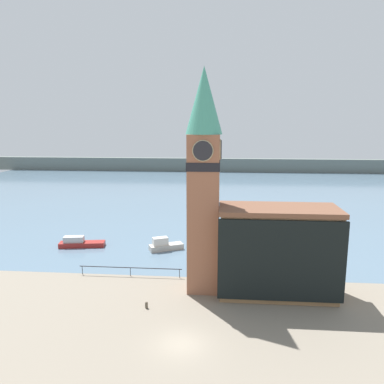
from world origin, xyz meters
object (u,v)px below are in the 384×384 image
Objects in this scene: pier_building at (277,251)px; boat_near at (164,245)px; clock_tower at (204,176)px; mooring_bollard_near at (146,305)px; boat_far at (80,243)px.

boat_near is at bearing 137.46° from pier_building.
clock_tower is 35.68× the size of mooring_bollard_near.
pier_building is 14.67m from mooring_bollard_near.
mooring_bollard_near is at bearing -161.91° from pier_building.
boat_far reaches higher than mooring_bollard_near.
clock_tower reaches higher than boat_far.
boat_far is 22.49m from mooring_bollard_near.
clock_tower is 4.66× the size of boat_near.
mooring_bollard_near is (-13.29, -4.34, -4.45)m from pier_building.
pier_building is at bearing -4.20° from clock_tower.
boat_near is at bearing 93.06° from mooring_bollard_near.
pier_building is at bearing -67.88° from boat_near.
mooring_bollard_near is at bearing -61.22° from boat_far.
boat_near is 0.75× the size of boat_far.
mooring_bollard_near is at bearing -112.28° from boat_near.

